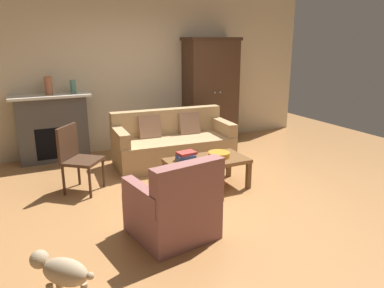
% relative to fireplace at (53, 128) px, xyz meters
% --- Properties ---
extents(ground_plane, '(9.60, 9.60, 0.00)m').
position_rel_fireplace_xyz_m(ground_plane, '(1.55, -2.30, -0.57)').
color(ground_plane, '#B27A47').
extents(back_wall, '(7.20, 0.10, 2.80)m').
position_rel_fireplace_xyz_m(back_wall, '(1.55, 0.25, 0.83)').
color(back_wall, beige).
rests_on(back_wall, ground).
extents(fireplace, '(1.26, 0.48, 1.12)m').
position_rel_fireplace_xyz_m(fireplace, '(0.00, 0.00, 0.00)').
color(fireplace, '#4C4947').
rests_on(fireplace, ground).
extents(armoire, '(1.06, 0.57, 2.02)m').
position_rel_fireplace_xyz_m(armoire, '(2.95, -0.08, 0.45)').
color(armoire, '#472D1E').
rests_on(armoire, ground).
extents(couch, '(1.96, 0.96, 0.86)m').
position_rel_fireplace_xyz_m(couch, '(1.75, -1.00, -0.25)').
color(couch, tan).
rests_on(couch, ground).
extents(coffee_table, '(1.10, 0.60, 0.42)m').
position_rel_fireplace_xyz_m(coffee_table, '(1.74, -2.20, -0.20)').
color(coffee_table, brown).
rests_on(coffee_table, ground).
extents(fruit_bowl, '(0.30, 0.30, 0.07)m').
position_rel_fireplace_xyz_m(fruit_bowl, '(1.94, -2.19, -0.11)').
color(fruit_bowl, orange).
rests_on(fruit_bowl, coffee_table).
extents(book_stack, '(0.27, 0.20, 0.12)m').
position_rel_fireplace_xyz_m(book_stack, '(1.46, -2.14, -0.09)').
color(book_stack, gray).
rests_on(book_stack, coffee_table).
extents(mantel_vase_terracotta, '(0.12, 0.12, 0.29)m').
position_rel_fireplace_xyz_m(mantel_vase_terracotta, '(0.00, -0.02, 0.70)').
color(mantel_vase_terracotta, '#A86042').
rests_on(mantel_vase_terracotta, fireplace).
extents(mantel_vase_jade, '(0.09, 0.09, 0.22)m').
position_rel_fireplace_xyz_m(mantel_vase_jade, '(0.38, -0.02, 0.66)').
color(mantel_vase_jade, slate).
rests_on(mantel_vase_jade, fireplace).
extents(armchair_near_left, '(0.88, 0.88, 0.88)m').
position_rel_fireplace_xyz_m(armchair_near_left, '(0.83, -3.20, -0.25)').
color(armchair_near_left, '#935B56').
rests_on(armchair_near_left, ground).
extents(side_chair_wooden, '(0.62, 0.62, 0.90)m').
position_rel_fireplace_xyz_m(side_chair_wooden, '(0.13, -1.52, -0.06)').
color(side_chair_wooden, '#472D1E').
rests_on(side_chair_wooden, ground).
extents(dog, '(0.46, 0.46, 0.39)m').
position_rel_fireplace_xyz_m(dog, '(-0.34, -3.71, -0.32)').
color(dog, tan).
rests_on(dog, ground).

